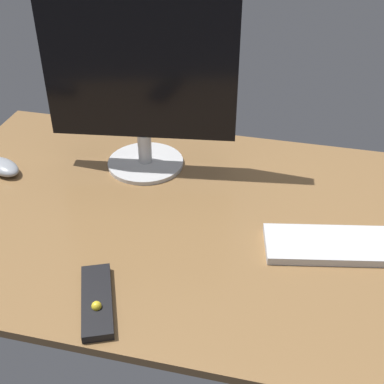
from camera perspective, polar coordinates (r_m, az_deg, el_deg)
desk at (r=127.64cm, az=0.51°, el=-3.10°), size 140.00×84.00×2.00cm
monitor at (r=135.30cm, az=-5.56°, el=12.10°), size 48.53×20.82×46.46cm
keyboard at (r=123.85cm, az=18.39°, el=-5.53°), size 46.69×20.60×1.90cm
computer_mouse at (r=151.24cm, az=-19.72°, el=2.58°), size 12.98×10.50×3.35cm
media_remote at (r=107.40cm, az=-10.23°, el=-11.50°), size 12.77×19.69×3.11cm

